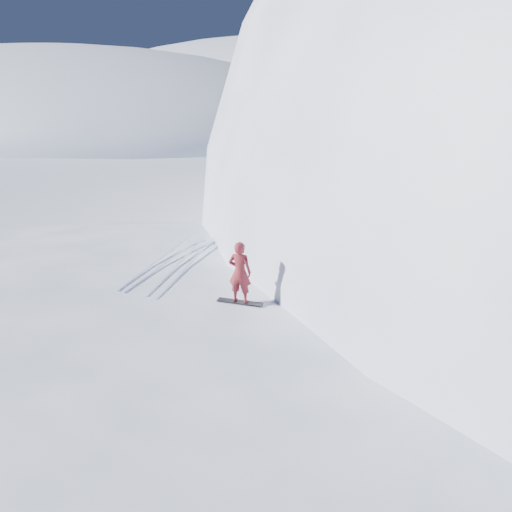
{
  "coord_description": "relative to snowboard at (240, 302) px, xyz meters",
  "views": [
    {
      "loc": [
        9.24,
        -7.64,
        8.53
      ],
      "look_at": [
        2.88,
        4.79,
        3.5
      ],
      "focal_mm": 35.0,
      "sensor_mm": 36.0,
      "label": 1
    }
  ],
  "objects": [
    {
      "name": "board_tracks",
      "position": [
        -3.7,
        1.95,
        0.01
      ],
      "size": [
        2.71,
        5.94,
        0.04
      ],
      "color": "silver",
      "rests_on": "ground"
    },
    {
      "name": "far_ridge_a",
      "position": [
        -72.88,
        56.21,
        -2.41
      ],
      "size": [
        120.0,
        70.0,
        28.0
      ],
      "primitive_type": "ellipsoid",
      "color": "white",
      "rests_on": "ground"
    },
    {
      "name": "snowboard",
      "position": [
        0.0,
        0.0,
        0.0
      ],
      "size": [
        1.39,
        0.5,
        0.02
      ],
      "primitive_type": "cube",
      "rotation": [
        0.0,
        0.0,
        0.19
      ],
      "color": "black",
      "rests_on": "near_ridge"
    },
    {
      "name": "wind_bumps",
      "position": [
        -3.44,
        -1.67,
        -2.41
      ],
      "size": [
        16.0,
        14.4,
        1.0
      ],
      "color": "white",
      "rests_on": "ground"
    },
    {
      "name": "near_ridge",
      "position": [
        -1.88,
        -0.79,
        -2.41
      ],
      "size": [
        36.0,
        28.0,
        4.8
      ],
      "primitive_type": "ellipsoid",
      "color": "white",
      "rests_on": "ground"
    },
    {
      "name": "far_ridge_c",
      "position": [
        -42.88,
        106.21,
        -2.41
      ],
      "size": [
        140.0,
        90.0,
        36.0
      ],
      "primitive_type": "ellipsoid",
      "color": "white",
      "rests_on": "ground"
    },
    {
      "name": "ground",
      "position": [
        -2.88,
        -3.79,
        -2.41
      ],
      "size": [
        400.0,
        400.0,
        0.0
      ],
      "primitive_type": "plane",
      "color": "white",
      "rests_on": "ground"
    },
    {
      "name": "snowboarder",
      "position": [
        0.0,
        0.0,
        0.92
      ],
      "size": [
        0.73,
        0.55,
        1.82
      ],
      "primitive_type": "imported",
      "rotation": [
        0.0,
        0.0,
        3.33
      ],
      "color": "maroon",
      "rests_on": "snowboard"
    }
  ]
}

